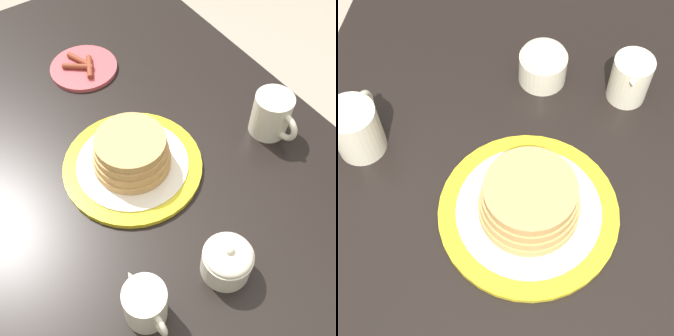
% 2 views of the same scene
% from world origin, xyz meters
% --- Properties ---
extents(ground_plane, '(8.00, 8.00, 0.00)m').
position_xyz_m(ground_plane, '(0.00, 0.00, 0.00)').
color(ground_plane, gray).
extents(dining_table, '(1.48, 0.84, 0.75)m').
position_xyz_m(dining_table, '(0.00, 0.00, 0.63)').
color(dining_table, black).
rests_on(dining_table, ground_plane).
extents(pancake_plate, '(0.29, 0.29, 0.09)m').
position_xyz_m(pancake_plate, '(-0.05, -0.02, 0.78)').
color(pancake_plate, gold).
rests_on(pancake_plate, dining_table).
extents(coffee_mug, '(0.12, 0.08, 0.10)m').
position_xyz_m(coffee_mug, '(0.03, 0.29, 0.80)').
color(coffee_mug, beige).
rests_on(coffee_mug, dining_table).
extents(creamer_pitcher, '(0.11, 0.07, 0.10)m').
position_xyz_m(creamer_pitcher, '(0.22, -0.16, 0.80)').
color(creamer_pitcher, beige).
rests_on(creamer_pitcher, dining_table).
extents(sugar_bowl, '(0.09, 0.09, 0.09)m').
position_xyz_m(sugar_bowl, '(0.23, -0.00, 0.79)').
color(sugar_bowl, beige).
rests_on(sugar_bowl, dining_table).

